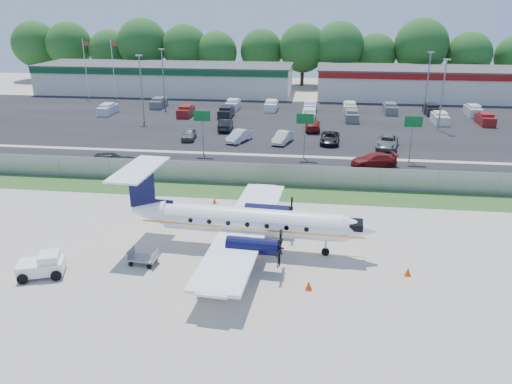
# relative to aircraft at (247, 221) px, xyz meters

# --- Properties ---
(ground) EXTENTS (170.00, 170.00, 0.00)m
(ground) POSITION_rel_aircraft_xyz_m (0.02, -1.22, -2.03)
(ground) COLOR #BEB1A1
(ground) RESTS_ON ground
(grass_verge) EXTENTS (170.00, 4.00, 0.02)m
(grass_verge) POSITION_rel_aircraft_xyz_m (0.02, 10.78, -2.02)
(grass_verge) COLOR #2D561E
(grass_verge) RESTS_ON ground
(access_road) EXTENTS (170.00, 8.00, 0.02)m
(access_road) POSITION_rel_aircraft_xyz_m (0.02, 17.78, -2.02)
(access_road) COLOR black
(access_road) RESTS_ON ground
(parking_lot) EXTENTS (170.00, 32.00, 0.02)m
(parking_lot) POSITION_rel_aircraft_xyz_m (0.02, 38.78, -2.02)
(parking_lot) COLOR black
(parking_lot) RESTS_ON ground
(perimeter_fence) EXTENTS (120.00, 0.06, 1.99)m
(perimeter_fence) POSITION_rel_aircraft_xyz_m (0.02, 12.78, -1.03)
(perimeter_fence) COLOR gray
(perimeter_fence) RESTS_ON ground
(building_west) EXTENTS (46.40, 12.40, 5.24)m
(building_west) POSITION_rel_aircraft_xyz_m (-23.98, 60.76, 0.60)
(building_west) COLOR silver
(building_west) RESTS_ON ground
(building_east) EXTENTS (44.40, 12.40, 5.24)m
(building_east) POSITION_rel_aircraft_xyz_m (26.02, 60.76, 0.60)
(building_east) COLOR silver
(building_east) RESTS_ON ground
(sign_left) EXTENTS (1.80, 0.26, 5.00)m
(sign_left) POSITION_rel_aircraft_xyz_m (-7.98, 21.69, 1.58)
(sign_left) COLOR gray
(sign_left) RESTS_ON ground
(sign_mid) EXTENTS (1.80, 0.26, 5.00)m
(sign_mid) POSITION_rel_aircraft_xyz_m (3.02, 21.69, 1.58)
(sign_mid) COLOR gray
(sign_mid) RESTS_ON ground
(sign_right) EXTENTS (1.80, 0.26, 5.00)m
(sign_right) POSITION_rel_aircraft_xyz_m (14.02, 21.69, 1.58)
(sign_right) COLOR gray
(sign_right) RESTS_ON ground
(flagpole_west) EXTENTS (1.06, 0.12, 10.00)m
(flagpole_west) POSITION_rel_aircraft_xyz_m (-35.90, 53.78, 3.61)
(flagpole_west) COLOR white
(flagpole_west) RESTS_ON ground
(flagpole_east) EXTENTS (1.06, 0.12, 10.00)m
(flagpole_east) POSITION_rel_aircraft_xyz_m (-30.90, 53.78, 3.61)
(flagpole_east) COLOR white
(flagpole_east) RESTS_ON ground
(light_pole_nw) EXTENTS (0.90, 0.35, 9.09)m
(light_pole_nw) POSITION_rel_aircraft_xyz_m (-19.98, 36.78, 3.20)
(light_pole_nw) COLOR gray
(light_pole_nw) RESTS_ON ground
(light_pole_ne) EXTENTS (0.90, 0.35, 9.09)m
(light_pole_ne) POSITION_rel_aircraft_xyz_m (20.02, 36.78, 3.20)
(light_pole_ne) COLOR gray
(light_pole_ne) RESTS_ON ground
(light_pole_sw) EXTENTS (0.90, 0.35, 9.09)m
(light_pole_sw) POSITION_rel_aircraft_xyz_m (-19.98, 46.78, 3.20)
(light_pole_sw) COLOR gray
(light_pole_sw) RESTS_ON ground
(light_pole_se) EXTENTS (0.90, 0.35, 9.09)m
(light_pole_se) POSITION_rel_aircraft_xyz_m (20.02, 46.78, 3.20)
(light_pole_se) COLOR gray
(light_pole_se) RESTS_ON ground
(tree_line) EXTENTS (112.00, 6.00, 14.00)m
(tree_line) POSITION_rel_aircraft_xyz_m (0.02, 72.78, -2.03)
(tree_line) COLOR #1A5117
(tree_line) RESTS_ON ground
(aircraft) EXTENTS (17.00, 16.76, 5.26)m
(aircraft) POSITION_rel_aircraft_xyz_m (0.00, 0.00, 0.00)
(aircraft) COLOR white
(aircraft) RESTS_ON ground
(pushback_tug) EXTENTS (2.98, 2.58, 1.41)m
(pushback_tug) POSITION_rel_aircraft_xyz_m (-11.75, -5.05, -1.36)
(pushback_tug) COLOR white
(pushback_tug) RESTS_ON ground
(baggage_cart_near) EXTENTS (2.27, 1.64, 1.08)m
(baggage_cart_near) POSITION_rel_aircraft_xyz_m (-1.05, -5.52, -1.53)
(baggage_cart_near) COLOR gray
(baggage_cart_near) RESTS_ON ground
(baggage_cart_far) EXTENTS (1.88, 1.26, 0.93)m
(baggage_cart_far) POSITION_rel_aircraft_xyz_m (-6.22, -2.95, -1.60)
(baggage_cart_far) COLOR gray
(baggage_cart_far) RESTS_ON ground
(cone_nose) EXTENTS (0.39, 0.39, 0.56)m
(cone_nose) POSITION_rel_aircraft_xyz_m (10.25, -2.31, -1.77)
(cone_nose) COLOR #E24407
(cone_nose) RESTS_ON ground
(cone_port_wing) EXTENTS (0.41, 0.41, 0.58)m
(cone_port_wing) POSITION_rel_aircraft_xyz_m (4.31, -4.68, -1.76)
(cone_port_wing) COLOR #E24407
(cone_port_wing) RESTS_ON ground
(cone_starboard_wing) EXTENTS (0.34, 0.34, 0.48)m
(cone_starboard_wing) POSITION_rel_aircraft_xyz_m (-3.83, 7.75, -1.80)
(cone_starboard_wing) COLOR #E24407
(cone_starboard_wing) RESTS_ON ground
(road_car_west) EXTENTS (5.43, 3.63, 1.72)m
(road_car_west) POSITION_rel_aircraft_xyz_m (-16.05, 15.49, -2.03)
(road_car_west) COLOR black
(road_car_west) RESTS_ON ground
(road_car_mid) EXTENTS (4.98, 2.98, 1.35)m
(road_car_mid) POSITION_rel_aircraft_xyz_m (10.18, 19.72, -2.03)
(road_car_mid) COLOR maroon
(road_car_mid) RESTS_ON ground
(parked_car_a) EXTENTS (2.02, 4.04, 1.32)m
(parked_car_a) POSITION_rel_aircraft_xyz_m (-11.17, 27.77, -2.03)
(parked_car_a) COLOR #595B5E
(parked_car_a) RESTS_ON ground
(parked_car_b) EXTENTS (2.86, 4.48, 1.39)m
(parked_car_b) POSITION_rel_aircraft_xyz_m (-4.95, 27.58, -2.03)
(parked_car_b) COLOR silver
(parked_car_b) RESTS_ON ground
(parked_car_c) EXTENTS (2.46, 4.42, 1.38)m
(parked_car_c) POSITION_rel_aircraft_xyz_m (0.28, 27.59, -2.03)
(parked_car_c) COLOR beige
(parked_car_c) RESTS_ON ground
(parked_car_d) EXTENTS (2.42, 4.82, 1.31)m
(parked_car_d) POSITION_rel_aircraft_xyz_m (5.84, 28.19, -2.03)
(parked_car_d) COLOR black
(parked_car_d) RESTS_ON ground
(parked_car_e) EXTENTS (3.16, 5.29, 1.38)m
(parked_car_e) POSITION_rel_aircraft_xyz_m (12.33, 26.94, -2.03)
(parked_car_e) COLOR #595B5E
(parked_car_e) RESTS_ON ground
(parked_car_f) EXTENTS (1.87, 4.60, 1.48)m
(parked_car_f) POSITION_rel_aircraft_xyz_m (-7.61, 33.05, -2.03)
(parked_car_f) COLOR black
(parked_car_f) RESTS_ON ground
(parked_car_g) EXTENTS (2.09, 4.82, 1.38)m
(parked_car_g) POSITION_rel_aircraft_xyz_m (3.67, 34.46, -2.03)
(parked_car_g) COLOR maroon
(parked_car_g) RESTS_ON ground
(far_parking_rows) EXTENTS (56.00, 10.00, 1.60)m
(far_parking_rows) POSITION_rel_aircraft_xyz_m (0.02, 43.78, -2.03)
(far_parking_rows) COLOR gray
(far_parking_rows) RESTS_ON ground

